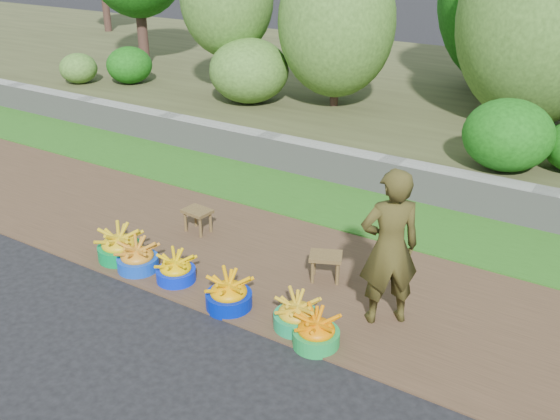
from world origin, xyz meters
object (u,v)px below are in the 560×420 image
Objects in this scene: basin_f at (316,332)px; vendor_woman at (390,248)px; basin_b at (137,258)px; stool_right at (326,260)px; stool_left at (197,214)px; basin_c at (176,270)px; basin_e at (297,315)px; basin_d at (229,294)px; basin_a at (120,246)px.

basin_f is 0.28× the size of vendor_woman.
vendor_woman is (2.92, 0.62, 0.70)m from basin_b.
stool_left is at bearing 175.20° from stool_right.
vendor_woman is at bearing -10.44° from stool_left.
stool_left is at bearing 117.52° from basin_c.
basin_c is 1.66m from basin_e.
basin_d is 1.22m from stool_right.
basin_a is at bearing 175.66° from basin_d.
vendor_woman is at bearing 24.12° from basin_d.
basin_d is 1.06× the size of basin_e.
basin_c is at bearing -147.08° from stool_right.
basin_d is 1.11× the size of stool_right.
basin_b is 2.25m from stool_right.
basin_d is at bearing -16.42° from vendor_woman.
basin_e is at bearing -27.25° from stool_left.
basin_b reaches higher than stool_right.
basin_d is (0.84, -0.11, 0.02)m from basin_c.
basin_b is 1.17m from stool_left.
basin_e is at bearing 155.49° from basin_f.
basin_f is 1.11m from vendor_woman.
stool_left is (-0.58, 1.11, 0.12)m from basin_c.
stool_right is (1.46, 0.94, 0.13)m from basin_c.
basin_b is 0.56m from basin_c.
basin_d is 0.82m from basin_e.
basin_c is at bearing 5.04° from basin_b.
basin_d is 1.30× the size of stool_left.
basin_d reaches higher than basin_b.
vendor_woman is at bearing 9.40° from basin_a.
basin_a reaches higher than basin_d.
basin_e is (2.21, 0.01, -0.01)m from basin_b.
basin_b is at bearing -11.67° from basin_a.
basin_e is 1.02× the size of basin_f.
basin_f is at bearing -24.51° from basin_e.
basin_d reaches higher than basin_f.
basin_b reaches higher than stool_left.
basin_c is 0.96× the size of basin_e.
basin_b reaches higher than basin_c.
vendor_woman reaches higher than stool_right.
basin_e is 0.28× the size of vendor_woman.
basin_c is 1.01× the size of stool_right.
basin_c is (0.93, -0.03, -0.03)m from basin_a.
basin_b is 1.08× the size of basin_c.
basin_f is (1.12, -0.07, -0.01)m from basin_d.
stool_left is at bearing 153.08° from basin_f.
basin_a reaches higher than basin_c.
basin_d is at bearing -40.61° from stool_left.
stool_right is at bearing 59.72° from basin_d.
basin_e is 1.17m from vendor_woman.
basin_a is 1.40× the size of stool_left.
stool_left is 0.23× the size of vendor_woman.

